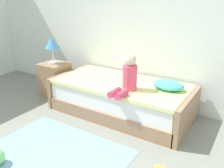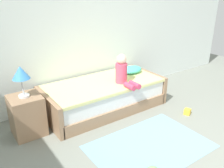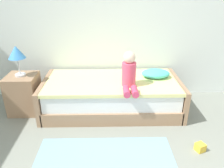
{
  "view_description": "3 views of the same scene",
  "coord_description": "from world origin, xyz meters",
  "px_view_note": "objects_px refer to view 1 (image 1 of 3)",
  "views": [
    {
      "loc": [
        1.37,
        -0.89,
        1.72
      ],
      "look_at": [
        -0.3,
        1.75,
        0.55
      ],
      "focal_mm": 38.2,
      "sensor_mm": 36.0,
      "label": 1
    },
    {
      "loc": [
        -2.38,
        -1.23,
        2.04
      ],
      "look_at": [
        -0.3,
        1.75,
        0.55
      ],
      "focal_mm": 38.45,
      "sensor_mm": 36.0,
      "label": 2
    },
    {
      "loc": [
        -0.36,
        -1.06,
        1.82
      ],
      "look_at": [
        -0.3,
        1.75,
        0.55
      ],
      "focal_mm": 35.05,
      "sensor_mm": 36.0,
      "label": 3
    }
  ],
  "objects_px": {
    "bed": "(121,98)",
    "pillow": "(168,85)",
    "nightstand": "(55,79)",
    "table_lamp": "(52,44)",
    "child_figure": "(128,76)"
  },
  "relations": [
    {
      "from": "bed",
      "to": "pillow",
      "type": "distance_m",
      "value": 0.77
    },
    {
      "from": "nightstand",
      "to": "child_figure",
      "type": "relative_size",
      "value": 1.18
    },
    {
      "from": "bed",
      "to": "pillow",
      "type": "height_order",
      "value": "pillow"
    },
    {
      "from": "bed",
      "to": "table_lamp",
      "type": "xyz_separation_m",
      "value": [
        -1.35,
        -0.03,
        0.69
      ]
    },
    {
      "from": "child_figure",
      "to": "nightstand",
      "type": "bearing_deg",
      "value": 173.01
    },
    {
      "from": "bed",
      "to": "nightstand",
      "type": "bearing_deg",
      "value": -178.58
    },
    {
      "from": "table_lamp",
      "to": "bed",
      "type": "bearing_deg",
      "value": 1.42
    },
    {
      "from": "nightstand",
      "to": "table_lamp",
      "type": "height_order",
      "value": "table_lamp"
    },
    {
      "from": "table_lamp",
      "to": "child_figure",
      "type": "xyz_separation_m",
      "value": [
        1.59,
        -0.2,
        -0.23
      ]
    },
    {
      "from": "nightstand",
      "to": "child_figure",
      "type": "height_order",
      "value": "child_figure"
    },
    {
      "from": "bed",
      "to": "pillow",
      "type": "xyz_separation_m",
      "value": [
        0.69,
        0.1,
        0.32
      ]
    },
    {
      "from": "bed",
      "to": "child_figure",
      "type": "height_order",
      "value": "child_figure"
    },
    {
      "from": "nightstand",
      "to": "table_lamp",
      "type": "relative_size",
      "value": 1.33
    },
    {
      "from": "bed",
      "to": "pillow",
      "type": "relative_size",
      "value": 4.8
    },
    {
      "from": "bed",
      "to": "nightstand",
      "type": "distance_m",
      "value": 1.35
    }
  ]
}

